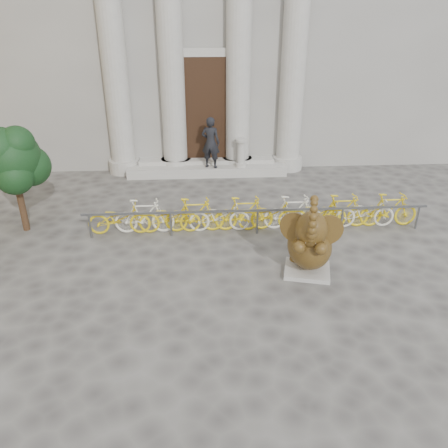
{
  "coord_description": "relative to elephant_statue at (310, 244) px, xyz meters",
  "views": [
    {
      "loc": [
        -0.38,
        -6.73,
        5.46
      ],
      "look_at": [
        0.21,
        2.46,
        1.1
      ],
      "focal_mm": 35.0,
      "sensor_mm": 36.0,
      "label": 1
    }
  ],
  "objects": [
    {
      "name": "tree",
      "position": [
        -7.39,
        2.8,
        1.32
      ],
      "size": [
        1.72,
        1.56,
        2.98
      ],
      "color": "#332114",
      "rests_on": "ground"
    },
    {
      "name": "balustrade_post",
      "position": [
        -0.87,
        7.15,
        0.08
      ],
      "size": [
        0.43,
        0.43,
        1.05
      ],
      "color": "#A8A59E",
      "rests_on": "entrance_steps"
    },
    {
      "name": "elephant_statue",
      "position": [
        0.0,
        0.0,
        0.0
      ],
      "size": [
        1.36,
        1.64,
        2.09
      ],
      "rotation": [
        0.0,
        0.0,
        -0.25
      ],
      "color": "#A8A59E",
      "rests_on": "ground"
    },
    {
      "name": "pedestrian",
      "position": [
        -2.01,
        7.1,
        0.54
      ],
      "size": [
        0.79,
        0.64,
        1.89
      ],
      "primitive_type": "imported",
      "rotation": [
        0.0,
        0.0,
        2.83
      ],
      "color": "black",
      "rests_on": "entrance_steps"
    },
    {
      "name": "classical_building",
      "position": [
        -2.15,
        12.98,
        5.22
      ],
      "size": [
        22.0,
        10.7,
        12.0
      ],
      "color": "gray",
      "rests_on": "ground"
    },
    {
      "name": "bike_rack",
      "position": [
        -0.92,
        2.41,
        -0.26
      ],
      "size": [
        9.51,
        0.53,
        1.0
      ],
      "color": "slate",
      "rests_on": "ground"
    },
    {
      "name": "ground",
      "position": [
        -2.15,
        -1.95,
        -0.76
      ],
      "size": [
        80.0,
        80.0,
        0.0
      ],
      "primitive_type": "plane",
      "color": "#474442",
      "rests_on": "ground"
    },
    {
      "name": "entrance_steps",
      "position": [
        -2.15,
        7.45,
        -0.58
      ],
      "size": [
        6.0,
        1.2,
        0.36
      ],
      "primitive_type": "cube",
      "color": "#A8A59E",
      "rests_on": "ground"
    }
  ]
}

